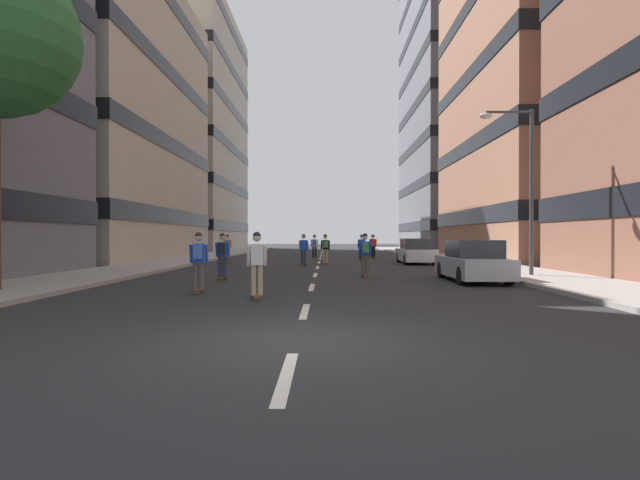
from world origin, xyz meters
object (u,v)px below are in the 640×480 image
object	(u,v)px
parked_car_near	(416,252)
streetlamp_right	(522,173)
skater_0	(373,244)
skater_8	(325,247)
parked_car_mid	(473,262)
skater_4	(257,262)
skater_1	(362,246)
skater_7	(227,246)
skater_5	(198,258)
skater_10	(365,252)
skater_2	(222,253)
skater_9	(304,248)
skater_6	(373,245)
skater_3	(314,245)

from	to	relation	value
parked_car_near	streetlamp_right	size ratio (longest dim) A/B	0.68
skater_0	skater_8	bearing A→B (deg)	-108.17
parked_car_mid	skater_4	size ratio (longest dim) A/B	2.47
skater_1	skater_7	world-z (taller)	same
parked_car_mid	skater_1	distance (m)	16.72
parked_car_near	skater_7	world-z (taller)	skater_7
skater_0	skater_8	size ratio (longest dim) A/B	1.00
skater_5	skater_8	distance (m)	14.73
skater_0	skater_10	bearing A→B (deg)	-96.24
parked_car_near	skater_5	bearing A→B (deg)	-120.74
skater_0	skater_2	xyz separation A→B (m)	(-7.71, -21.94, 0.03)
skater_7	skater_9	size ratio (longest dim) A/B	1.00
skater_1	skater_6	xyz separation A→B (m)	(1.02, 2.02, 0.00)
skater_5	skater_10	size ratio (longest dim) A/B	1.00
skater_5	skater_6	world-z (taller)	same
parked_car_mid	skater_10	bearing A→B (deg)	153.97
skater_0	skater_5	size ratio (longest dim) A/B	1.00
skater_9	skater_10	world-z (taller)	same
skater_4	skater_6	size ratio (longest dim) A/B	1.00
skater_0	skater_5	world-z (taller)	same
skater_10	skater_7	bearing A→B (deg)	123.43
streetlamp_right	skater_3	distance (m)	18.20
parked_car_mid	skater_4	distance (m)	8.84
parked_car_near	skater_6	distance (m)	7.22
skater_10	parked_car_near	bearing A→B (deg)	68.45
skater_9	skater_10	xyz separation A→B (m)	(2.86, -7.63, 0.03)
skater_2	skater_6	world-z (taller)	same
skater_2	skater_5	size ratio (longest dim) A/B	1.00
skater_3	skater_4	distance (m)	22.13
parked_car_near	skater_3	bearing A→B (deg)	138.54
skater_1	skater_7	bearing A→B (deg)	-165.90
parked_car_near	skater_8	world-z (taller)	skater_8
skater_3	skater_7	xyz separation A→B (m)	(-5.70, -2.85, 0.00)
parked_car_near	skater_10	world-z (taller)	skater_10
streetlamp_right	skater_5	xyz separation A→B (m)	(-11.43, -5.11, -3.12)
skater_2	skater_0	bearing A→B (deg)	70.63
skater_0	skater_4	bearing A→B (deg)	-101.70
skater_2	skater_9	distance (m)	9.60
parked_car_mid	streetlamp_right	bearing A→B (deg)	29.21
parked_car_near	skater_9	bearing A→B (deg)	-163.13
skater_1	skater_7	distance (m)	9.32
skater_3	skater_10	world-z (taller)	same
skater_2	skater_8	world-z (taller)	same
skater_1	skater_0	bearing A→B (deg)	77.06
skater_5	skater_8	size ratio (longest dim) A/B	1.00
skater_1	skater_8	distance (m)	6.53
skater_0	skater_2	size ratio (longest dim) A/B	1.00
streetlamp_right	skater_2	world-z (taller)	streetlamp_right
parked_car_mid	skater_5	xyz separation A→B (m)	(-9.12, -3.82, 0.32)
parked_car_near	skater_1	xyz separation A→B (m)	(-2.91, 4.94, 0.29)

